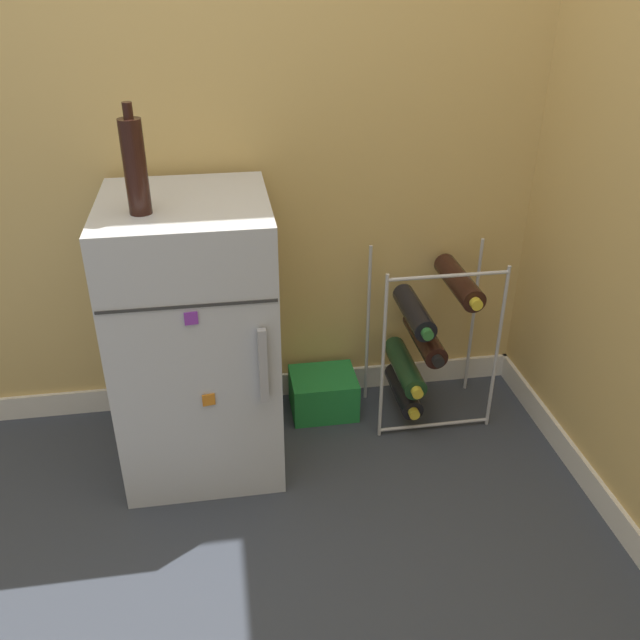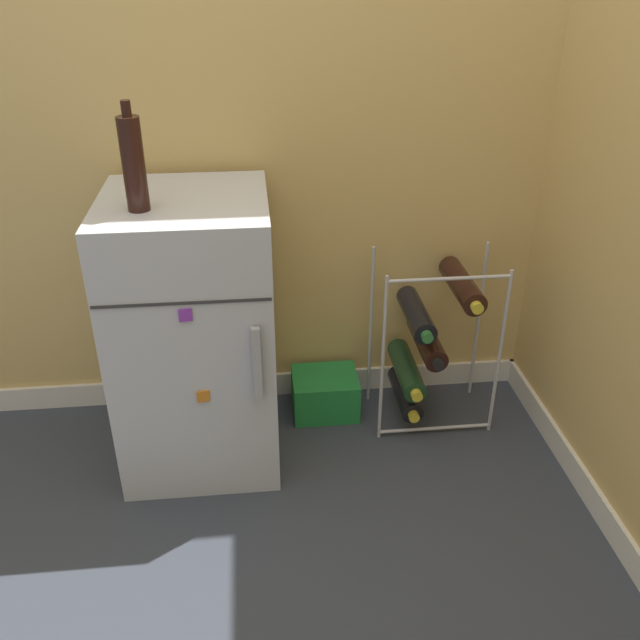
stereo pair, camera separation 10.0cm
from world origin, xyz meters
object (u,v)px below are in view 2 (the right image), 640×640
wine_rack (424,341)px  mini_fridge (196,334)px  fridge_top_bottle (133,163)px  soda_box (325,393)px

wine_rack → mini_fridge: bearing=-173.2°
mini_fridge → fridge_top_bottle: fridge_top_bottle is taller
soda_box → fridge_top_bottle: (-0.53, -0.24, 0.94)m
mini_fridge → soda_box: 0.59m
mini_fridge → wine_rack: mini_fridge is taller
fridge_top_bottle → mini_fridge: bearing=39.3°
mini_fridge → wine_rack: bearing=6.8°
mini_fridge → fridge_top_bottle: bearing=-140.7°
soda_box → fridge_top_bottle: bearing=-155.5°
fridge_top_bottle → soda_box: bearing=24.5°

